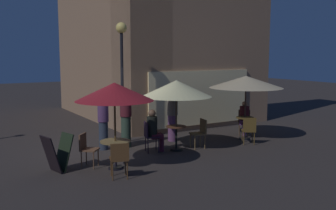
{
  "coord_description": "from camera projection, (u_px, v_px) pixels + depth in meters",
  "views": [
    {
      "loc": [
        -4.46,
        -10.83,
        2.97
      ],
      "look_at": [
        1.49,
        -0.92,
        1.43
      ],
      "focal_mm": 41.68,
      "sensor_mm": 36.0,
      "label": 1
    }
  ],
  "objects": [
    {
      "name": "cafe_chair_3",
      "position": [
        119.0,
        157.0,
        9.19
      ],
      "size": [
        0.54,
        0.54,
        0.88
      ],
      "rotation": [
        0.0,
        0.0,
        1.27
      ],
      "color": "#55361C",
      "rests_on": "ground"
    },
    {
      "name": "patron_seated_1",
      "position": [
        244.0,
        116.0,
        14.06
      ],
      "size": [
        0.51,
        0.53,
        1.24
      ],
      "rotation": [
        0.0,
        0.0,
        -2.28
      ],
      "color": "#5E3364",
      "rests_on": "ground"
    },
    {
      "name": "cafe_building",
      "position": [
        142.0,
        21.0,
        16.64
      ],
      "size": [
        6.59,
        8.93,
        8.66
      ],
      "color": "#977254",
      "rests_on": "ground"
    },
    {
      "name": "cafe_chair_4",
      "position": [
        249.0,
        128.0,
        12.67
      ],
      "size": [
        0.58,
        0.58,
        0.9
      ],
      "rotation": [
        0.0,
        0.0,
        1.01
      ],
      "color": "brown",
      "rests_on": "ground"
    },
    {
      "name": "ground_plane",
      "position": [
        111.0,
        151.0,
        11.87
      ],
      "size": [
        60.0,
        60.0,
        0.0
      ],
      "primitive_type": "plane",
      "color": "#312B28"
    },
    {
      "name": "menu_sandwich_board",
      "position": [
        57.0,
        153.0,
        9.77
      ],
      "size": [
        0.77,
        0.69,
        0.93
      ],
      "rotation": [
        0.0,
        0.0,
        0.24
      ],
      "color": "black",
      "rests_on": "ground"
    },
    {
      "name": "patio_umbrella_0",
      "position": [
        176.0,
        89.0,
        11.74
      ],
      "size": [
        2.14,
        2.14,
        2.16
      ],
      "color": "black",
      "rests_on": "ground"
    },
    {
      "name": "cafe_table_0",
      "position": [
        176.0,
        134.0,
        11.92
      ],
      "size": [
        0.62,
        0.62,
        0.76
      ],
      "color": "black",
      "rests_on": "ground"
    },
    {
      "name": "street_lamp_near_corner",
      "position": [
        122.0,
        55.0,
        12.64
      ],
      "size": [
        0.36,
        0.36,
        3.95
      ],
      "color": "black",
      "rests_on": "ground"
    },
    {
      "name": "patron_standing_4",
      "position": [
        126.0,
        119.0,
        12.3
      ],
      "size": [
        0.36,
        0.36,
        1.8
      ],
      "rotation": [
        0.0,
        0.0,
        5.4
      ],
      "color": "#2D3F33",
      "rests_on": "ground"
    },
    {
      "name": "patron_standing_2",
      "position": [
        103.0,
        123.0,
        11.98
      ],
      "size": [
        0.33,
        0.33,
        1.63
      ],
      "rotation": [
        0.0,
        0.0,
        2.53
      ],
      "color": "#2B3444",
      "rests_on": "ground"
    },
    {
      "name": "patio_umbrella_2",
      "position": [
        246.0,
        82.0,
        13.27
      ],
      "size": [
        2.5,
        2.5,
        2.2
      ],
      "color": "black",
      "rests_on": "ground"
    },
    {
      "name": "patio_umbrella_1",
      "position": [
        114.0,
        92.0,
        9.83
      ],
      "size": [
        2.0,
        2.0,
        2.24
      ],
      "color": "black",
      "rests_on": "ground"
    },
    {
      "name": "cafe_chair_0",
      "position": [
        200.0,
        131.0,
        12.2
      ],
      "size": [
        0.49,
        0.49,
        0.92
      ],
      "rotation": [
        0.0,
        0.0,
        2.96
      ],
      "color": "brown",
      "rests_on": "ground"
    },
    {
      "name": "cafe_chair_5",
      "position": [
        244.0,
        120.0,
        14.22
      ],
      "size": [
        0.59,
        0.59,
        0.91
      ],
      "rotation": [
        0.0,
        0.0,
        -2.28
      ],
      "color": "brown",
      "rests_on": "ground"
    },
    {
      "name": "cafe_chair_1",
      "position": [
        149.0,
        134.0,
        11.68
      ],
      "size": [
        0.5,
        0.5,
        0.93
      ],
      "rotation": [
        0.0,
        0.0,
        -0.26
      ],
      "color": "black",
      "rests_on": "ground"
    },
    {
      "name": "patron_seated_0",
      "position": [
        154.0,
        128.0,
        11.7
      ],
      "size": [
        0.52,
        0.4,
        1.3
      ],
      "rotation": [
        0.0,
        0.0,
        -0.26
      ],
      "color": "#501726",
      "rests_on": "ground"
    },
    {
      "name": "cafe_table_1",
      "position": [
        116.0,
        148.0,
        10.02
      ],
      "size": [
        0.79,
        0.79,
        0.73
      ],
      "color": "black",
      "rests_on": "ground"
    },
    {
      "name": "cafe_table_2",
      "position": [
        245.0,
        125.0,
        13.46
      ],
      "size": [
        0.62,
        0.62,
        0.77
      ],
      "color": "black",
      "rests_on": "ground"
    },
    {
      "name": "patron_standing_3",
      "position": [
        172.0,
        117.0,
        13.19
      ],
      "size": [
        0.36,
        0.36,
        1.63
      ],
      "rotation": [
        0.0,
        0.0,
        5.43
      ],
      "color": "#643B63",
      "rests_on": "ground"
    },
    {
      "name": "cafe_chair_2",
      "position": [
        86.0,
        147.0,
        10.16
      ],
      "size": [
        0.59,
        0.59,
        0.89
      ],
      "rotation": [
        0.0,
        0.0,
        -0.73
      ],
      "color": "brown",
      "rests_on": "ground"
    }
  ]
}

